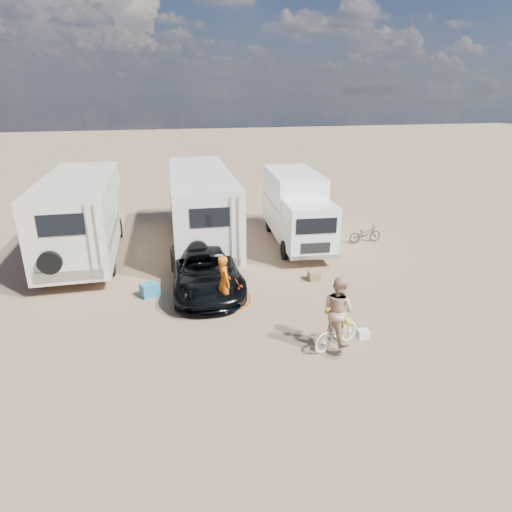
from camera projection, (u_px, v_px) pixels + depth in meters
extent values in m
plane|color=#927557|center=(249.00, 319.00, 13.04)|extent=(140.00, 140.00, 0.00)
imported|color=black|center=(205.00, 270.00, 14.87)|extent=(2.41, 4.97, 1.36)
imported|color=#DF4412|center=(225.00, 299.00, 13.31)|extent=(1.82, 0.89, 0.92)
imported|color=beige|center=(337.00, 332.00, 11.47)|extent=(1.60, 0.99, 0.93)
imported|color=#BF550D|center=(224.00, 287.00, 13.17)|extent=(0.49, 0.67, 1.67)
imported|color=tan|center=(338.00, 316.00, 11.31)|extent=(0.99, 1.10, 1.85)
imported|color=#232523|center=(365.00, 234.00, 19.49)|extent=(1.56, 0.62, 0.81)
cube|color=teal|center=(150.00, 290.00, 14.44)|extent=(0.68, 0.60, 0.45)
cube|color=olive|center=(314.00, 276.00, 15.70)|extent=(0.42, 0.42, 0.32)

